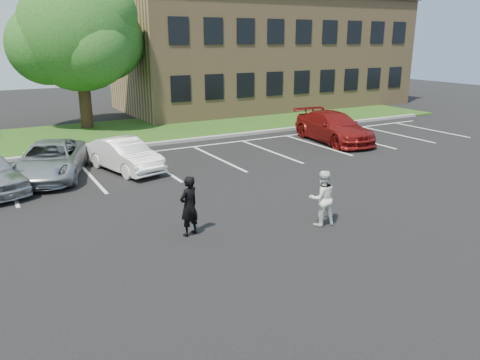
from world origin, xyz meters
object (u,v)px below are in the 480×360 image
at_px(tree, 80,35).
at_px(car_red_compact, 334,127).
at_px(man_white_shirt, 322,198).
at_px(car_silver_minivan, 50,160).
at_px(car_white_sedan, 125,155).
at_px(office_building, 264,52).
at_px(man_black_suit, 189,206).

relative_size(tree, car_red_compact, 1.68).
relative_size(man_white_shirt, car_silver_minivan, 0.33).
distance_m(car_silver_minivan, car_white_sedan, 2.78).
distance_m(tree, man_white_shirt, 19.54).
relative_size(car_white_sedan, car_red_compact, 0.75).
bearing_deg(car_silver_minivan, man_white_shirt, -36.83).
xyz_separation_m(office_building, tree, (-14.61, -3.57, 1.19)).
bearing_deg(tree, car_white_sedan, -94.24).
bearing_deg(car_red_compact, car_silver_minivan, -175.56).
bearing_deg(office_building, man_black_suit, -126.50).
relative_size(man_white_shirt, car_red_compact, 0.31).
distance_m(man_white_shirt, car_white_sedan, 9.05).
xyz_separation_m(office_building, car_red_compact, (-4.37, -13.74, -3.40)).
height_order(office_building, man_black_suit, office_building).
xyz_separation_m(man_black_suit, man_white_shirt, (3.58, -1.19, -0.03)).
relative_size(office_building, man_white_shirt, 13.86).
xyz_separation_m(man_white_shirt, car_white_sedan, (-3.25, 8.44, -0.16)).
bearing_deg(office_building, car_silver_minivan, -143.37).
relative_size(office_building, car_white_sedan, 5.67).
height_order(office_building, man_white_shirt, office_building).
bearing_deg(man_black_suit, office_building, -147.51).
bearing_deg(tree, man_black_suit, -93.55).
distance_m(man_black_suit, car_silver_minivan, 8.12).
xyz_separation_m(man_black_suit, car_silver_minivan, (-2.42, 7.76, -0.15)).
bearing_deg(car_silver_minivan, car_white_sedan, 9.03).
bearing_deg(man_white_shirt, car_red_compact, -118.88).
distance_m(office_building, tree, 15.09).
relative_size(man_black_suit, car_silver_minivan, 0.34).
distance_m(office_building, man_black_suit, 26.61).
xyz_separation_m(man_black_suit, car_white_sedan, (0.32, 7.26, -0.18)).
distance_m(office_building, car_silver_minivan, 22.84).
height_order(tree, man_black_suit, tree).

